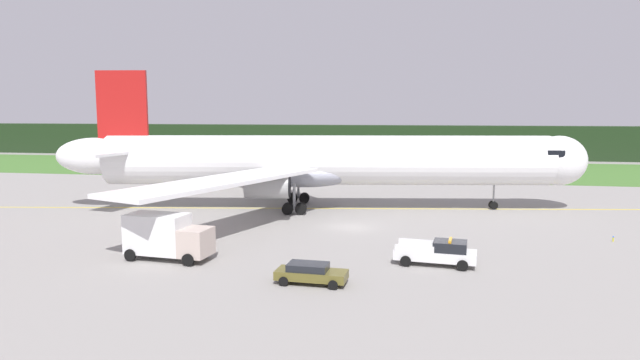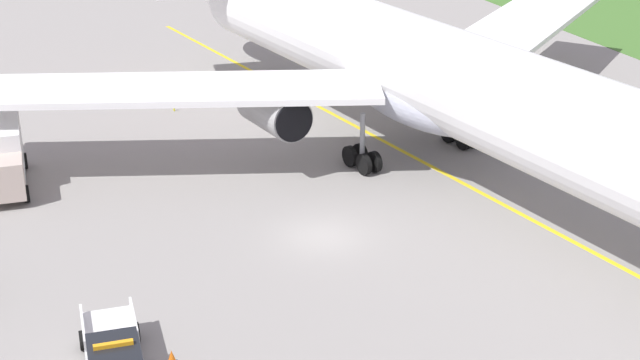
{
  "view_description": "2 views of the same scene",
  "coord_description": "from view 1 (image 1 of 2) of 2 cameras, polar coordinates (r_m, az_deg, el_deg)",
  "views": [
    {
      "loc": [
        5.91,
        -50.11,
        10.87
      ],
      "look_at": [
        -4.44,
        7.71,
        3.39
      ],
      "focal_mm": 30.69,
      "sensor_mm": 36.0,
      "label": 1
    },
    {
      "loc": [
        37.41,
        -15.97,
        20.67
      ],
      "look_at": [
        1.17,
        -0.63,
        3.51
      ],
      "focal_mm": 53.17,
      "sensor_mm": 36.0,
      "label": 2
    }
  ],
  "objects": [
    {
      "name": "distant_tree_line",
      "position": [
        128.35,
        7.52,
        4.0
      ],
      "size": [
        288.0,
        5.5,
        7.47
      ],
      "primitive_type": "cube",
      "color": "black",
      "rests_on": "ground"
    },
    {
      "name": "taxiway_centerline_main",
      "position": [
        61.19,
        0.75,
        -2.98
      ],
      "size": [
        76.82,
        12.3,
        0.01
      ],
      "primitive_type": "cube",
      "rotation": [
        0.0,
        0.0,
        0.16
      ],
      "color": "yellow",
      "rests_on": "ground"
    },
    {
      "name": "ops_pickup_truck",
      "position": [
        39.86,
        12.24,
        -7.4
      ],
      "size": [
        5.88,
        2.8,
        1.94
      ],
      "color": "silver",
      "rests_on": "ground"
    },
    {
      "name": "staff_car",
      "position": [
        35.02,
        -1.0,
        -9.63
      ],
      "size": [
        4.59,
        2.19,
        1.3
      ],
      "color": "brown",
      "rests_on": "ground"
    },
    {
      "name": "airliner",
      "position": [
        60.48,
        0.12,
        1.96
      ],
      "size": [
        58.67,
        48.28,
        15.23
      ],
      "color": "white",
      "rests_on": "ground"
    },
    {
      "name": "taxiway_edge_light_west",
      "position": [
        55.95,
        -18.18,
        -4.05
      ],
      "size": [
        0.12,
        0.12,
        0.48
      ],
      "color": "yellow",
      "rests_on": "ground"
    },
    {
      "name": "apron_cone",
      "position": [
        42.05,
        12.37,
        -7.45
      ],
      "size": [
        0.53,
        0.53,
        0.67
      ],
      "color": "black",
      "rests_on": "ground"
    },
    {
      "name": "grass_verge",
      "position": [
        102.65,
        6.8,
        1.14
      ],
      "size": [
        320.0,
        35.16,
        0.04
      ],
      "primitive_type": "cube",
      "color": "#42702D",
      "rests_on": "ground"
    },
    {
      "name": "taxiway_edge_light_east",
      "position": [
        51.97,
        28.25,
        -5.41
      ],
      "size": [
        0.12,
        0.12,
        0.47
      ],
      "color": "yellow",
      "rests_on": "ground"
    },
    {
      "name": "ground",
      "position": [
        51.62,
        3.36,
        -4.92
      ],
      "size": [
        320.0,
        320.0,
        0.0
      ],
      "primitive_type": "plane",
      "color": "gray"
    },
    {
      "name": "catering_truck",
      "position": [
        41.77,
        -15.73,
        -5.61
      ],
      "size": [
        6.5,
        3.21,
        3.51
      ],
      "color": "#BFADA1",
      "rests_on": "ground"
    }
  ]
}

